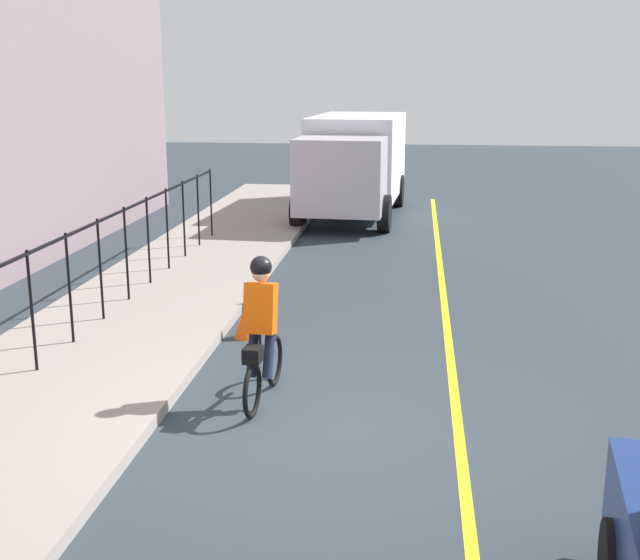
{
  "coord_description": "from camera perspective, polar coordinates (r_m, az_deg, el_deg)",
  "views": [
    {
      "loc": [
        -8.55,
        -1.05,
        3.87
      ],
      "look_at": [
        2.87,
        0.3,
        1.0
      ],
      "focal_mm": 45.86,
      "sensor_mm": 36.0,
      "label": 1
    }
  ],
  "objects": [
    {
      "name": "ground_plane",
      "position": [
        9.44,
        -0.24,
        -10.18
      ],
      "size": [
        80.0,
        80.0,
        0.0
      ],
      "primitive_type": "plane",
      "color": "#29323A"
    },
    {
      "name": "lane_line_centre",
      "position": [
        9.4,
        9.65,
        -10.49
      ],
      "size": [
        36.0,
        0.12,
        0.01
      ],
      "primitive_type": "cube",
      "color": "yellow",
      "rests_on": "ground"
    },
    {
      "name": "sidewalk",
      "position": [
        10.36,
        -19.47,
        -8.32
      ],
      "size": [
        40.0,
        3.2,
        0.15
      ],
      "primitive_type": "cube",
      "color": "gray",
      "rests_on": "ground"
    },
    {
      "name": "iron_fence",
      "position": [
        11.02,
        -19.59,
        -0.53
      ],
      "size": [
        18.73,
        0.04,
        1.6
      ],
      "color": "black",
      "rests_on": "sidewalk"
    },
    {
      "name": "cyclist_lead",
      "position": [
        9.8,
        -4.11,
        -3.59
      ],
      "size": [
        1.71,
        0.39,
        1.83
      ],
      "rotation": [
        0.0,
        0.0,
        -0.08
      ],
      "color": "black",
      "rests_on": "ground"
    },
    {
      "name": "box_truck_background",
      "position": [
        23.35,
        2.41,
        8.31
      ],
      "size": [
        6.83,
        2.84,
        2.78
      ],
      "rotation": [
        0.0,
        0.0,
        3.09
      ],
      "color": "silver",
      "rests_on": "ground"
    },
    {
      "name": "traffic_cone_near",
      "position": [
        13.88,
        -3.93,
        -0.91
      ],
      "size": [
        0.36,
        0.36,
        0.6
      ],
      "primitive_type": "cone",
      "color": "#F24D0A",
      "rests_on": "ground"
    },
    {
      "name": "traffic_cone_far",
      "position": [
        12.47,
        -5.23,
        -2.91
      ],
      "size": [
        0.36,
        0.36,
        0.5
      ],
      "primitive_type": "cone",
      "color": "#E6520D",
      "rests_on": "ground"
    }
  ]
}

